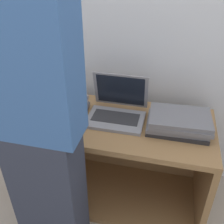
{
  "coord_description": "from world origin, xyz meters",
  "views": [
    {
      "loc": [
        0.3,
        -1.04,
        1.58
      ],
      "look_at": [
        0.0,
        0.2,
        0.78
      ],
      "focal_mm": 42.0,
      "sensor_mm": 36.0,
      "label": 1
    }
  ],
  "objects_px": {
    "laptop_open": "(117,110)",
    "person": "(38,122)",
    "laptop_stack_right": "(179,122)",
    "laptop_stack_left": "(57,107)"
  },
  "relations": [
    {
      "from": "laptop_open",
      "to": "person",
      "type": "relative_size",
      "value": 0.19
    },
    {
      "from": "laptop_stack_right",
      "to": "person",
      "type": "bearing_deg",
      "value": -141.75
    },
    {
      "from": "laptop_open",
      "to": "laptop_stack_right",
      "type": "height_order",
      "value": "laptop_open"
    },
    {
      "from": "laptop_stack_left",
      "to": "person",
      "type": "distance_m",
      "value": 0.56
    },
    {
      "from": "laptop_stack_right",
      "to": "person",
      "type": "xyz_separation_m",
      "value": [
        -0.62,
        -0.49,
        0.23
      ]
    },
    {
      "from": "laptop_stack_left",
      "to": "person",
      "type": "relative_size",
      "value": 0.2
    },
    {
      "from": "laptop_open",
      "to": "laptop_stack_left",
      "type": "distance_m",
      "value": 0.39
    },
    {
      "from": "laptop_stack_right",
      "to": "person",
      "type": "distance_m",
      "value": 0.82
    },
    {
      "from": "person",
      "to": "laptop_stack_right",
      "type": "bearing_deg",
      "value": 38.25
    },
    {
      "from": "laptop_open",
      "to": "person",
      "type": "distance_m",
      "value": 0.63
    }
  ]
}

